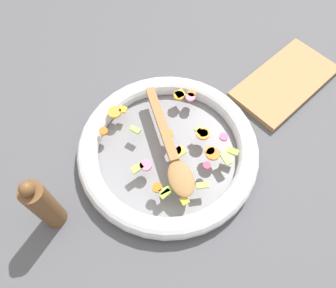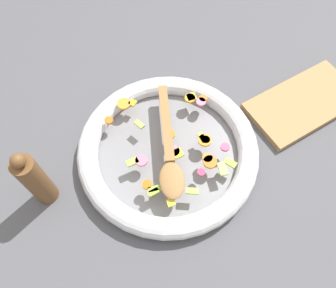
# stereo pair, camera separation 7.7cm
# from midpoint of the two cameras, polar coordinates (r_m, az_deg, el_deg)

# --- Properties ---
(ground_plane) EXTENTS (4.00, 4.00, 0.00)m
(ground_plane) POSITION_cam_midpoint_polar(r_m,az_deg,el_deg) (0.82, 2.70, -1.94)
(ground_plane) COLOR #4C4C51
(skillet) EXTENTS (0.44, 0.44, 0.05)m
(skillet) POSITION_cam_midpoint_polar(r_m,az_deg,el_deg) (0.80, 2.76, -1.22)
(skillet) COLOR slate
(skillet) RESTS_ON ground_plane
(chopped_vegetables) EXTENTS (0.27, 0.32, 0.01)m
(chopped_vegetables) POSITION_cam_midpoint_polar(r_m,az_deg,el_deg) (0.77, 4.68, -0.43)
(chopped_vegetables) COLOR orange
(chopped_vegetables) RESTS_ON skillet
(wooden_spoon) EXTENTS (0.17, 0.29, 0.01)m
(wooden_spoon) POSITION_cam_midpoint_polar(r_m,az_deg,el_deg) (0.75, 3.11, -1.46)
(wooden_spoon) COLOR olive
(wooden_spoon) RESTS_ON chopped_vegetables
(pepper_mill) EXTENTS (0.05, 0.05, 0.19)m
(pepper_mill) POSITION_cam_midpoint_polar(r_m,az_deg,el_deg) (0.73, -19.37, -6.20)
(pepper_mill) COLOR brown
(pepper_mill) RESTS_ON ground_plane
(cutting_board) EXTENTS (0.31, 0.16, 0.02)m
(cutting_board) POSITION_cam_midpoint_polar(r_m,az_deg,el_deg) (0.98, 24.71, 6.35)
(cutting_board) COLOR #9E7547
(cutting_board) RESTS_ON ground_plane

